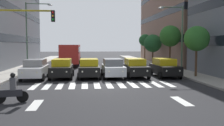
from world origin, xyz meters
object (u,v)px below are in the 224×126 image
object	(u,v)px
street_tree_2	(153,43)
street_tree_0	(197,39)
bus_behind_traffic	(71,52)
car_0	(165,67)
car_1	(135,68)
car_4	(62,68)
traffic_light_gantry	(14,35)
street_lamp_left	(178,32)
street_tree_3	(145,40)
motorcycle_with_rider	(12,91)
car_5	(35,69)
street_tree_1	(170,36)
car_2	(113,68)
street_lamp_right	(31,29)
car_3	(89,68)

from	to	relation	value
street_tree_2	street_tree_0	bearing A→B (deg)	90.03
bus_behind_traffic	car_0	bearing A→B (deg)	123.38
car_1	car_0	bearing A→B (deg)	176.49
car_4	traffic_light_gantry	size ratio (longest dim) A/B	0.81
street_lamp_left	street_tree_3	bearing A→B (deg)	-94.20
bus_behind_traffic	traffic_light_gantry	bearing A→B (deg)	82.05
motorcycle_with_rider	street_tree_2	bearing A→B (deg)	-121.85
car_5	street_tree_3	xyz separation A→B (m)	(-14.83, -19.82, 2.89)
car_4	street_tree_1	distance (m)	14.01
car_2	bus_behind_traffic	bearing A→B (deg)	-72.17
car_2	street_tree_3	size ratio (longest dim) A/B	0.94
traffic_light_gantry	street_lamp_right	xyz separation A→B (m)	(1.62, -12.70, 1.24)
traffic_light_gantry	street_tree_2	bearing A→B (deg)	-129.46
car_4	street_tree_1	size ratio (longest dim) A/B	0.86
car_5	car_4	bearing A→B (deg)	-172.32
car_1	traffic_light_gantry	size ratio (longest dim) A/B	0.81
car_5	street_lamp_right	distance (m)	9.12
traffic_light_gantry	street_lamp_right	world-z (taller)	street_lamp_right
car_5	car_1	bearing A→B (deg)	-178.73
car_4	street_tree_2	bearing A→B (deg)	-133.24
street_tree_3	street_lamp_left	bearing A→B (deg)	85.80
car_4	bus_behind_traffic	size ratio (longest dim) A/B	0.42
car_0	street_lamp_left	xyz separation A→B (m)	(-1.69, -1.11, 3.32)
traffic_light_gantry	street_tree_2	world-z (taller)	traffic_light_gantry
street_tree_1	street_lamp_left	bearing A→B (deg)	78.30
street_tree_1	street_tree_3	size ratio (longest dim) A/B	1.09
car_4	traffic_light_gantry	distance (m)	6.39
car_2	traffic_light_gantry	distance (m)	9.20
car_0	street_tree_0	xyz separation A→B (m)	(-2.59, 1.00, 2.65)
bus_behind_traffic	street_lamp_right	xyz separation A→B (m)	(4.31, 6.50, 3.05)
car_2	street_tree_2	distance (m)	15.22
motorcycle_with_rider	car_5	bearing A→B (deg)	-86.09
car_0	motorcycle_with_rider	distance (m)	14.34
car_4	street_tree_1	bearing A→B (deg)	-153.81
car_2	car_4	world-z (taller)	same
street_lamp_left	car_2	bearing A→B (deg)	9.19
car_2	street_tree_0	bearing A→B (deg)	172.00
car_4	street_tree_2	distance (m)	17.77
car_3	motorcycle_with_rider	xyz separation A→B (m)	(4.10, 9.22, -0.24)
bus_behind_traffic	street_tree_2	size ratio (longest dim) A/B	2.40
car_1	car_2	xyz separation A→B (m)	(2.10, 0.12, 0.00)
traffic_light_gantry	street_tree_0	world-z (taller)	traffic_light_gantry
bus_behind_traffic	street_tree_0	bearing A→B (deg)	128.12
car_5	street_lamp_left	size ratio (longest dim) A/B	0.67
car_2	car_1	bearing A→B (deg)	-176.82
car_0	street_tree_1	size ratio (longest dim) A/B	0.86
traffic_light_gantry	bus_behind_traffic	bearing A→B (deg)	-97.95
street_lamp_right	street_tree_0	world-z (taller)	street_lamp_right
bus_behind_traffic	street_tree_2	xyz separation A→B (m)	(-12.07, 1.28, 1.35)
car_4	street_tree_2	xyz separation A→B (m)	(-12.07, -12.84, 2.32)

